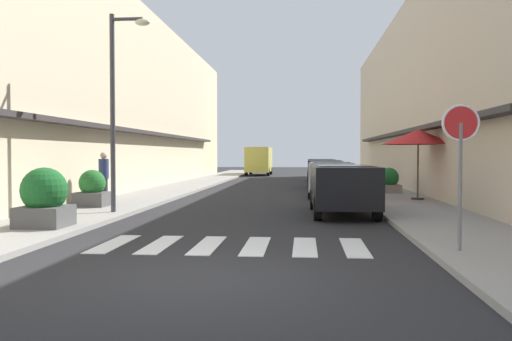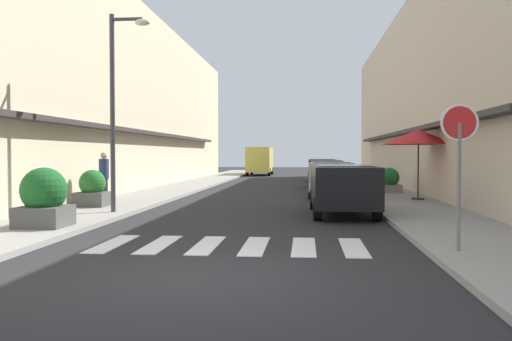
{
  "view_description": "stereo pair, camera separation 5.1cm",
  "coord_description": "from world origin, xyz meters",
  "px_view_note": "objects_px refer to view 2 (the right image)",
  "views": [
    {
      "loc": [
        1.4,
        -7.71,
        1.8
      ],
      "look_at": [
        -0.16,
        9.96,
        1.26
      ],
      "focal_mm": 38.04,
      "sensor_mm": 36.0,
      "label": 1
    },
    {
      "loc": [
        1.45,
        -7.7,
        1.8
      ],
      "look_at": [
        -0.16,
        9.96,
        1.26
      ],
      "focal_mm": 38.04,
      "sensor_mm": 36.0,
      "label": 2
    }
  ],
  "objects_px": {
    "cafe_umbrella": "(418,137)",
    "pedestrian_walking_near": "(104,176)",
    "parked_car_distant": "(322,167)",
    "street_lamp": "(118,92)",
    "delivery_van": "(260,159)",
    "parked_car_mid": "(331,175)",
    "planter_midblock": "(92,190)",
    "parked_car_far": "(326,170)",
    "round_street_sign": "(459,139)",
    "planter_corner": "(44,199)",
    "planter_far": "(389,181)",
    "parked_car_near": "(342,184)"
  },
  "relations": [
    {
      "from": "parked_car_mid",
      "to": "round_street_sign",
      "type": "relative_size",
      "value": 1.64
    },
    {
      "from": "parked_car_distant",
      "to": "pedestrian_walking_near",
      "type": "height_order",
      "value": "pedestrian_walking_near"
    },
    {
      "from": "parked_car_far",
      "to": "planter_corner",
      "type": "height_order",
      "value": "planter_corner"
    },
    {
      "from": "parked_car_far",
      "to": "planter_midblock",
      "type": "bearing_deg",
      "value": -122.72
    },
    {
      "from": "parked_car_near",
      "to": "planter_midblock",
      "type": "height_order",
      "value": "parked_car_near"
    },
    {
      "from": "cafe_umbrella",
      "to": "pedestrian_walking_near",
      "type": "height_order",
      "value": "cafe_umbrella"
    },
    {
      "from": "parked_car_distant",
      "to": "cafe_umbrella",
      "type": "distance_m",
      "value": 15.89
    },
    {
      "from": "parked_car_far",
      "to": "street_lamp",
      "type": "bearing_deg",
      "value": -114.87
    },
    {
      "from": "planter_midblock",
      "to": "planter_corner",
      "type": "bearing_deg",
      "value": -80.45
    },
    {
      "from": "parked_car_far",
      "to": "round_street_sign",
      "type": "height_order",
      "value": "round_street_sign"
    },
    {
      "from": "round_street_sign",
      "to": "parked_car_distant",
      "type": "bearing_deg",
      "value": 93.38
    },
    {
      "from": "parked_car_far",
      "to": "parked_car_distant",
      "type": "height_order",
      "value": "same"
    },
    {
      "from": "parked_car_mid",
      "to": "planter_corner",
      "type": "relative_size",
      "value": 3.03
    },
    {
      "from": "planter_far",
      "to": "pedestrian_walking_near",
      "type": "distance_m",
      "value": 12.08
    },
    {
      "from": "parked_car_far",
      "to": "delivery_van",
      "type": "xyz_separation_m",
      "value": [
        -4.93,
        16.64,
        0.48
      ]
    },
    {
      "from": "parked_car_near",
      "to": "planter_corner",
      "type": "bearing_deg",
      "value": -149.74
    },
    {
      "from": "parked_car_far",
      "to": "parked_car_distant",
      "type": "xyz_separation_m",
      "value": [
        -0.0,
        6.72,
        -0.0
      ]
    },
    {
      "from": "delivery_van",
      "to": "planter_midblock",
      "type": "distance_m",
      "value": 29.12
    },
    {
      "from": "cafe_umbrella",
      "to": "pedestrian_walking_near",
      "type": "distance_m",
      "value": 11.33
    },
    {
      "from": "parked_car_distant",
      "to": "round_street_sign",
      "type": "bearing_deg",
      "value": -86.62
    },
    {
      "from": "parked_car_mid",
      "to": "planter_far",
      "type": "bearing_deg",
      "value": 22.95
    },
    {
      "from": "parked_car_near",
      "to": "round_street_sign",
      "type": "distance_m",
      "value": 6.76
    },
    {
      "from": "delivery_van",
      "to": "round_street_sign",
      "type": "bearing_deg",
      "value": -79.85
    },
    {
      "from": "parked_car_far",
      "to": "planter_far",
      "type": "height_order",
      "value": "parked_car_far"
    },
    {
      "from": "planter_corner",
      "to": "planter_midblock",
      "type": "relative_size",
      "value": 1.17
    },
    {
      "from": "parked_car_mid",
      "to": "planter_midblock",
      "type": "height_order",
      "value": "parked_car_mid"
    },
    {
      "from": "parked_car_near",
      "to": "planter_midblock",
      "type": "distance_m",
      "value": 7.96
    },
    {
      "from": "parked_car_far",
      "to": "planter_midblock",
      "type": "height_order",
      "value": "parked_car_far"
    },
    {
      "from": "planter_corner",
      "to": "round_street_sign",
      "type": "bearing_deg",
      "value": -15.17
    },
    {
      "from": "round_street_sign",
      "to": "planter_corner",
      "type": "xyz_separation_m",
      "value": [
        -8.65,
        2.34,
        -1.29
      ]
    },
    {
      "from": "pedestrian_walking_near",
      "to": "planter_corner",
      "type": "bearing_deg",
      "value": -166.86
    },
    {
      "from": "parked_car_mid",
      "to": "round_street_sign",
      "type": "height_order",
      "value": "round_street_sign"
    },
    {
      "from": "parked_car_near",
      "to": "parked_car_mid",
      "type": "distance_m",
      "value": 6.71
    },
    {
      "from": "parked_car_mid",
      "to": "parked_car_distant",
      "type": "bearing_deg",
      "value": 90.0
    },
    {
      "from": "parked_car_far",
      "to": "round_street_sign",
      "type": "relative_size",
      "value": 1.64
    },
    {
      "from": "street_lamp",
      "to": "delivery_van",
      "type": "bearing_deg",
      "value": 87.14
    },
    {
      "from": "round_street_sign",
      "to": "planter_corner",
      "type": "bearing_deg",
      "value": 164.83
    },
    {
      "from": "round_street_sign",
      "to": "cafe_umbrella",
      "type": "height_order",
      "value": "cafe_umbrella"
    },
    {
      "from": "cafe_umbrella",
      "to": "pedestrian_walking_near",
      "type": "bearing_deg",
      "value": -166.98
    },
    {
      "from": "delivery_van",
      "to": "planter_corner",
      "type": "height_order",
      "value": "delivery_van"
    },
    {
      "from": "delivery_van",
      "to": "parked_car_far",
      "type": "bearing_deg",
      "value": -73.5
    },
    {
      "from": "parked_car_near",
      "to": "parked_car_mid",
      "type": "xyz_separation_m",
      "value": [
        0.0,
        6.71,
        -0.0
      ]
    },
    {
      "from": "cafe_umbrella",
      "to": "planter_midblock",
      "type": "relative_size",
      "value": 2.27
    },
    {
      "from": "delivery_van",
      "to": "cafe_umbrella",
      "type": "bearing_deg",
      "value": -72.59
    },
    {
      "from": "delivery_van",
      "to": "planter_midblock",
      "type": "xyz_separation_m",
      "value": [
        -2.99,
        -28.96,
        -0.76
      ]
    },
    {
      "from": "delivery_van",
      "to": "cafe_umbrella",
      "type": "xyz_separation_m",
      "value": [
        7.98,
        -25.44,
        1.01
      ]
    },
    {
      "from": "parked_car_distant",
      "to": "street_lamp",
      "type": "bearing_deg",
      "value": -107.37
    },
    {
      "from": "street_lamp",
      "to": "planter_corner",
      "type": "bearing_deg",
      "value": -100.96
    },
    {
      "from": "planter_far",
      "to": "street_lamp",
      "type": "bearing_deg",
      "value": -136.12
    },
    {
      "from": "parked_car_far",
      "to": "parked_car_distant",
      "type": "distance_m",
      "value": 6.72
    }
  ]
}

